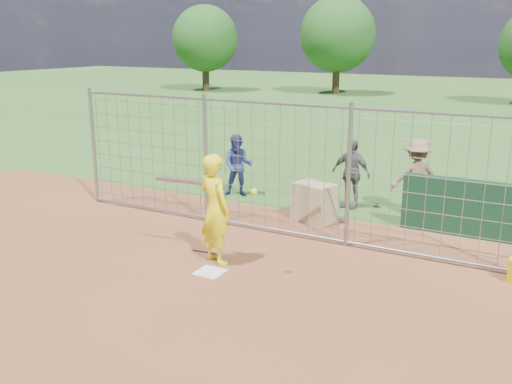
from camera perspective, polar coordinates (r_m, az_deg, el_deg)
The scene contains 11 objects.
ground at distance 9.45m, azimuth -3.95°, elevation -7.64°, with size 100.00×100.00×0.00m, color #2D591E.
infield_dirt at distance 7.37m, azimuth -17.00°, elevation -15.29°, with size 18.00×18.00×0.00m, color brown.
home_plate at distance 9.29m, azimuth -4.62°, elevation -8.00°, with size 0.43×0.43×0.02m, color silver.
dugout_wall at distance 11.43m, azimuth 20.81°, elevation -1.61°, with size 2.60×0.20×1.10m, color #11381E.
batter at distance 9.41m, azimuth -4.10°, elevation -1.72°, with size 0.68×0.45×1.86m, color yellow.
bystander_a at distance 13.48m, azimuth -1.81°, elevation 2.67°, with size 0.72×0.56×1.47m, color navy.
bystander_b at distance 12.71m, azimuth 9.45°, elevation 1.85°, with size 0.91×0.38×1.55m, color #504F53.
bystander_c at distance 12.47m, azimuth 15.70°, elevation 1.43°, with size 1.05×0.60×1.63m, color #815E46.
equipment_bin at distance 11.71m, azimuth 5.82°, elevation -1.05°, with size 0.80×0.55×0.80m, color tan.
equipment_in_play at distance 9.25m, azimuth -5.99°, elevation 0.85°, with size 1.95×0.24×0.12m.
backstop_fence at distance 10.72m, azimuth 1.66°, elevation 2.24°, with size 9.08×0.08×2.60m.
Camera 1 is at (4.72, -7.32, 3.67)m, focal length 40.00 mm.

